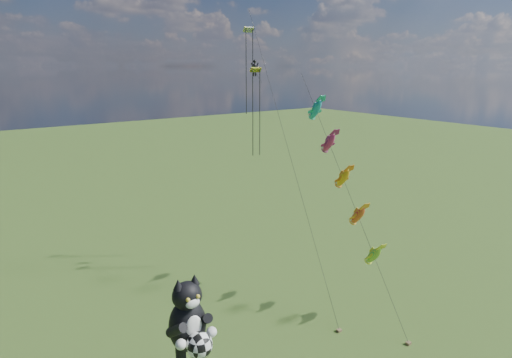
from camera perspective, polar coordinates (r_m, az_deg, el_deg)
cat_kite_rig at (r=24.51m, az=-8.86°, el=-18.38°), size 2.41×4.07×10.58m
fish_windsock_rig at (r=39.10m, az=11.56°, el=0.05°), size 2.38×15.85×20.58m
parafoil_rig at (r=44.02m, az=0.02°, el=13.56°), size 3.56×17.39×26.97m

